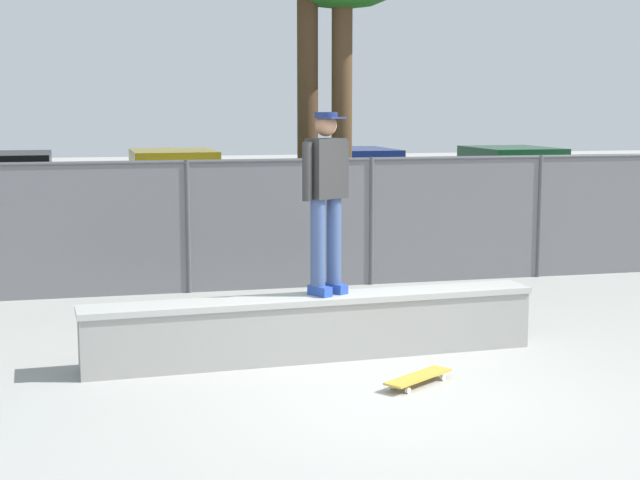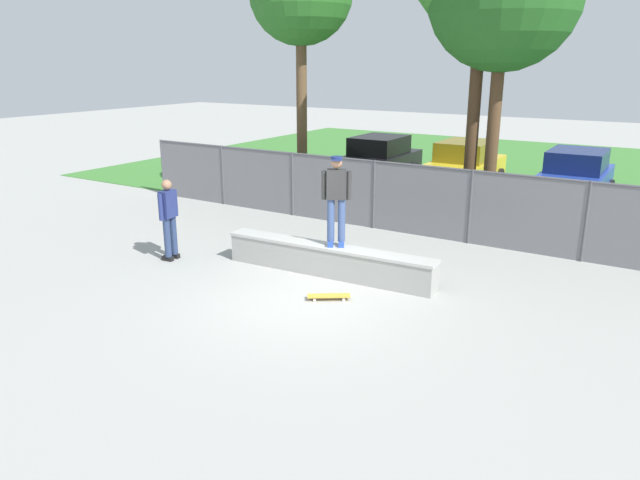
{
  "view_description": "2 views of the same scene",
  "coord_description": "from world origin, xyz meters",
  "px_view_note": "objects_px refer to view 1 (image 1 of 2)",
  "views": [
    {
      "loc": [
        -2.62,
        -7.83,
        2.57
      ],
      "look_at": [
        -0.3,
        1.73,
        1.18
      ],
      "focal_mm": 54.2,
      "sensor_mm": 36.0,
      "label": 1
    },
    {
      "loc": [
        5.67,
        -8.57,
        4.3
      ],
      "look_at": [
        -0.48,
        1.24,
        0.81
      ],
      "focal_mm": 33.58,
      "sensor_mm": 36.0,
      "label": 2
    }
  ],
  "objects_px": {
    "car_yellow": "(174,192)",
    "car_blue": "(353,189)",
    "skateboard": "(418,377)",
    "car_green": "(513,187)",
    "concrete_ledge": "(313,327)",
    "car_black": "(7,197)",
    "skateboarder": "(326,193)"
  },
  "relations": [
    {
      "from": "car_yellow",
      "to": "car_blue",
      "type": "height_order",
      "value": "same"
    },
    {
      "from": "skateboard",
      "to": "car_green",
      "type": "height_order",
      "value": "car_green"
    },
    {
      "from": "car_yellow",
      "to": "concrete_ledge",
      "type": "bearing_deg",
      "value": -87.01
    },
    {
      "from": "skateboard",
      "to": "car_yellow",
      "type": "relative_size",
      "value": 0.18
    },
    {
      "from": "car_yellow",
      "to": "car_green",
      "type": "distance_m",
      "value": 7.04
    },
    {
      "from": "car_green",
      "to": "car_black",
      "type": "bearing_deg",
      "value": 179.7
    },
    {
      "from": "skateboard",
      "to": "car_blue",
      "type": "bearing_deg",
      "value": 77.59
    },
    {
      "from": "skateboarder",
      "to": "car_blue",
      "type": "relative_size",
      "value": 0.44
    },
    {
      "from": "skateboarder",
      "to": "car_green",
      "type": "distance_m",
      "value": 11.31
    },
    {
      "from": "skateboarder",
      "to": "skateboard",
      "type": "xyz_separation_m",
      "value": [
        0.57,
        -1.22,
        -1.6
      ]
    },
    {
      "from": "skateboarder",
      "to": "car_black",
      "type": "height_order",
      "value": "skateboarder"
    },
    {
      "from": "concrete_ledge",
      "to": "car_green",
      "type": "xyz_separation_m",
      "value": [
        6.52,
        9.38,
        0.51
      ]
    },
    {
      "from": "car_black",
      "to": "car_yellow",
      "type": "height_order",
      "value": "same"
    },
    {
      "from": "concrete_ledge",
      "to": "car_green",
      "type": "relative_size",
      "value": 1.11
    },
    {
      "from": "car_yellow",
      "to": "car_blue",
      "type": "xyz_separation_m",
      "value": [
        3.6,
        -0.17,
        0.0
      ]
    },
    {
      "from": "skateboarder",
      "to": "car_blue",
      "type": "xyz_separation_m",
      "value": [
        2.94,
        9.53,
        -0.84
      ]
    },
    {
      "from": "car_blue",
      "to": "car_green",
      "type": "xyz_separation_m",
      "value": [
        3.43,
        -0.22,
        0.0
      ]
    },
    {
      "from": "car_green",
      "to": "skateboard",
      "type": "bearing_deg",
      "value": -118.86
    },
    {
      "from": "skateboarder",
      "to": "car_blue",
      "type": "height_order",
      "value": "skateboarder"
    },
    {
      "from": "car_blue",
      "to": "car_black",
      "type": "bearing_deg",
      "value": -178.54
    },
    {
      "from": "skateboard",
      "to": "skateboarder",
      "type": "bearing_deg",
      "value": 115.11
    },
    {
      "from": "concrete_ledge",
      "to": "car_yellow",
      "type": "relative_size",
      "value": 1.11
    },
    {
      "from": "car_yellow",
      "to": "car_green",
      "type": "height_order",
      "value": "same"
    },
    {
      "from": "car_black",
      "to": "car_blue",
      "type": "distance_m",
      "value": 6.72
    },
    {
      "from": "concrete_ledge",
      "to": "skateboard",
      "type": "xyz_separation_m",
      "value": [
        0.72,
        -1.15,
        -0.25
      ]
    },
    {
      "from": "car_black",
      "to": "skateboard",
      "type": "bearing_deg",
      "value": -67.65
    },
    {
      "from": "car_black",
      "to": "car_blue",
      "type": "height_order",
      "value": "same"
    },
    {
      "from": "concrete_ledge",
      "to": "car_green",
      "type": "distance_m",
      "value": 11.43
    },
    {
      "from": "skateboard",
      "to": "car_yellow",
      "type": "bearing_deg",
      "value": 96.44
    },
    {
      "from": "car_yellow",
      "to": "car_green",
      "type": "bearing_deg",
      "value": -3.23
    },
    {
      "from": "concrete_ledge",
      "to": "car_black",
      "type": "relative_size",
      "value": 1.11
    },
    {
      "from": "concrete_ledge",
      "to": "car_blue",
      "type": "distance_m",
      "value": 10.1
    }
  ]
}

